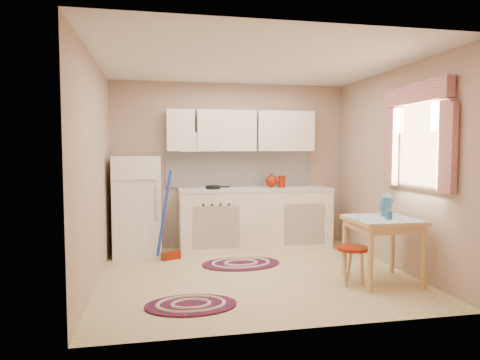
{
  "coord_description": "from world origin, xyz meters",
  "views": [
    {
      "loc": [
        -1.13,
        -4.89,
        1.48
      ],
      "look_at": [
        -0.12,
        0.25,
        1.12
      ],
      "focal_mm": 32.0,
      "sensor_mm": 36.0,
      "label": 1
    }
  ],
  "objects_px": {
    "fridge": "(138,206)",
    "table": "(382,250)",
    "stool": "(352,266)",
    "base_cabinets": "(255,220)"
  },
  "relations": [
    {
      "from": "fridge",
      "to": "table",
      "type": "bearing_deg",
      "value": -33.43
    },
    {
      "from": "stool",
      "to": "base_cabinets",
      "type": "bearing_deg",
      "value": 109.43
    },
    {
      "from": "table",
      "to": "fridge",
      "type": "bearing_deg",
      "value": 146.57
    },
    {
      "from": "fridge",
      "to": "table",
      "type": "relative_size",
      "value": 1.94
    },
    {
      "from": "fridge",
      "to": "stool",
      "type": "height_order",
      "value": "fridge"
    },
    {
      "from": "base_cabinets",
      "to": "stool",
      "type": "xyz_separation_m",
      "value": [
        0.66,
        -1.88,
        -0.23
      ]
    },
    {
      "from": "base_cabinets",
      "to": "table",
      "type": "relative_size",
      "value": 3.12
    },
    {
      "from": "fridge",
      "to": "stool",
      "type": "distance_m",
      "value": 3.04
    },
    {
      "from": "fridge",
      "to": "table",
      "type": "distance_m",
      "value": 3.31
    },
    {
      "from": "table",
      "to": "stool",
      "type": "xyz_separation_m",
      "value": [
        -0.37,
        -0.02,
        -0.15
      ]
    }
  ]
}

